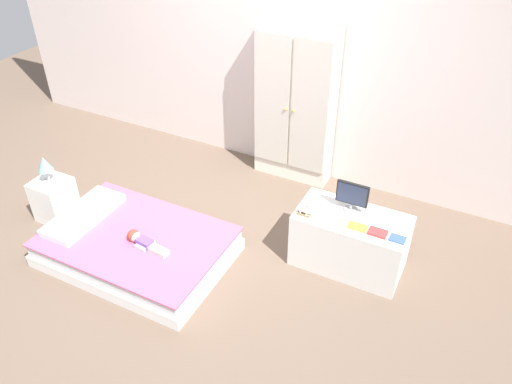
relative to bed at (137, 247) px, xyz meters
The scene contains 14 objects.
ground_plane 0.51m from the bed, 34.97° to the left, with size 10.00×10.00×0.02m, color brown.
back_wall 2.27m from the bed, 77.73° to the left, with size 6.40×0.05×2.70m, color silver.
bed is the anchor object (origin of this frame).
pillow 0.55m from the bed, behind, with size 0.31×0.71×0.06m, color silver.
doll 0.19m from the bed, 28.05° to the right, with size 0.39×0.14×0.10m.
nightstand 0.98m from the bed, behind, with size 0.30×0.30×0.39m, color white.
table_lamp 1.08m from the bed, behind, with size 0.12×0.12×0.24m.
wardrobe 1.93m from the bed, 69.73° to the left, with size 0.75×0.25×1.56m.
tv_stand 1.71m from the bed, 24.30° to the left, with size 0.86×0.45×0.48m, color silver.
tv_monitor 1.77m from the bed, 27.37° to the left, with size 0.25×0.10×0.24m.
rocking_horse_toy 1.41m from the bed, 24.65° to the left, with size 0.11×0.04×0.13m.
book_yellow 1.77m from the bed, 20.34° to the left, with size 0.14×0.09×0.01m, color gold.
book_red 1.91m from the bed, 18.70° to the left, with size 0.13×0.10×0.02m, color #CC3838.
book_blue 2.04m from the bed, 17.36° to the left, with size 0.11×0.09×0.01m, color blue.
Camera 1 is at (1.85, -2.59, 2.87)m, focal length 35.53 mm.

